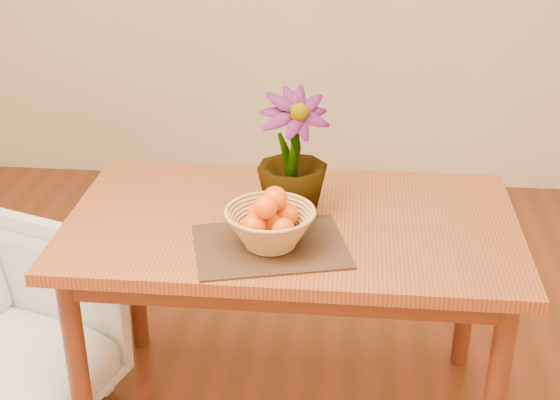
{
  "coord_description": "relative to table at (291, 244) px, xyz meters",
  "views": [
    {
      "loc": [
        0.17,
        -1.84,
        1.87
      ],
      "look_at": [
        -0.02,
        0.13,
        0.9
      ],
      "focal_mm": 50.0,
      "sensor_mm": 36.0,
      "label": 1
    }
  ],
  "objects": [
    {
      "name": "wicker_basket",
      "position": [
        -0.05,
        -0.18,
        0.15
      ],
      "size": [
        0.26,
        0.26,
        0.11
      ],
      "color": "tan",
      "rests_on": "placemat"
    },
    {
      "name": "table",
      "position": [
        0.0,
        0.0,
        0.0
      ],
      "size": [
        1.4,
        0.8,
        0.75
      ],
      "color": "brown",
      "rests_on": "floor"
    },
    {
      "name": "placemat",
      "position": [
        -0.05,
        -0.18,
        0.09
      ],
      "size": [
        0.5,
        0.43,
        0.01
      ],
      "primitive_type": "cube",
      "rotation": [
        0.0,
        0.0,
        0.26
      ],
      "color": "#3A2615",
      "rests_on": "table"
    },
    {
      "name": "potted_plant",
      "position": [
        -0.0,
        0.05,
        0.28
      ],
      "size": [
        0.28,
        0.28,
        0.39
      ],
      "primitive_type": "imported",
      "rotation": [
        0.0,
        0.0,
        0.37
      ],
      "color": "#144614",
      "rests_on": "table"
    },
    {
      "name": "orange_pile",
      "position": [
        -0.05,
        -0.18,
        0.19
      ],
      "size": [
        0.16,
        0.15,
        0.13
      ],
      "rotation": [
        0.0,
        0.0,
        0.16
      ],
      "color": "#F74E04",
      "rests_on": "wicker_basket"
    }
  ]
}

